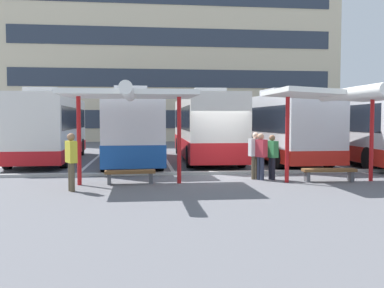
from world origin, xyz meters
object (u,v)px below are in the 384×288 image
Objects in this scene: bench_0 at (130,174)px; waiting_passenger_0 at (255,152)px; coach_bus_4 at (352,127)px; coach_bus_1 at (130,129)px; waiting_shelter_1 at (334,97)px; coach_bus_0 at (50,128)px; waiting_shelter_0 at (129,96)px; coach_bus_2 at (205,128)px; bench_1 at (329,172)px; waiting_passenger_2 at (71,157)px; waiting_passenger_1 at (272,154)px; waiting_passenger_3 at (261,153)px; coach_bus_3 at (270,127)px.

waiting_passenger_0 is at bearing 7.89° from bench_0.
coach_bus_1 is at bearing 177.05° from coach_bus_4.
waiting_shelter_1 is 2.91× the size of waiting_passenger_0.
coach_bus_0 is 2.08× the size of waiting_shelter_1.
coach_bus_1 is 8.06m from waiting_shelter_0.
bench_1 is (3.07, -8.86, -1.35)m from coach_bus_2.
coach_bus_4 is at bearing 31.71° from bench_0.
waiting_passenger_2 is (-1.70, -1.35, 0.69)m from bench_0.
coach_bus_2 is at bearing 98.64° from waiting_passenger_1.
waiting_passenger_1 is 0.97× the size of waiting_passenger_3.
coach_bus_3 reaches higher than bench_1.
coach_bus_4 is 7.79× the size of waiting_passenger_1.
waiting_passenger_3 is (-6.75, -6.62, -0.77)m from coach_bus_4.
waiting_shelter_1 is at bearing -120.66° from coach_bus_4.
waiting_shelter_0 is 2.61m from bench_0.
waiting_passenger_0 is at bearing -56.21° from coach_bus_1.
waiting_passenger_2 is (-9.01, -9.59, -0.70)m from coach_bus_3.
coach_bus_0 is at bearing 168.12° from coach_bus_1.
coach_bus_2 is 3.55m from coach_bus_3.
coach_bus_0 reaches higher than bench_0.
coach_bus_0 is at bearing -179.17° from coach_bus_2.
waiting_shelter_0 is 4.97m from waiting_passenger_0.
bench_1 is 2.43m from waiting_passenger_3.
bench_0 is (4.30, -8.46, -1.39)m from coach_bus_0.
waiting_passenger_2 reaches higher than waiting_passenger_1.
waiting_passenger_2 is 6.53m from waiting_passenger_3.
coach_bus_1 is at bearing -175.13° from coach_bus_3.
coach_bus_0 reaches higher than waiting_passenger_0.
waiting_passenger_1 is at bearing 4.17° from waiting_passenger_3.
coach_bus_3 is 11.10m from bench_0.
waiting_passenger_2 is (2.60, -9.81, -0.70)m from coach_bus_0.
coach_bus_0 is at bearing 137.77° from waiting_passenger_3.
waiting_shelter_1 reaches higher than bench_0.
coach_bus_3 is 8.19m from waiting_passenger_1.
waiting_shelter_1 is at bearing -23.27° from waiting_passenger_3.
coach_bus_2 is at bearing 109.10° from bench_1.
waiting_passenger_3 is at bearing -42.23° from coach_bus_0.
waiting_passenger_0 is at bearing 160.19° from waiting_passenger_1.
bench_1 is at bearing 7.14° from waiting_passenger_2.
coach_bus_4 is 7.15× the size of waiting_passenger_2.
waiting_passenger_0 is at bearing -137.11° from coach_bus_4.
waiting_passenger_0 reaches higher than bench_1.
waiting_passenger_3 is (-2.25, 0.67, 0.62)m from bench_1.
bench_1 is (6.84, -0.28, 0.00)m from bench_0.
coach_bus_4 reaches higher than waiting_shelter_1.
coach_bus_2 reaches higher than coach_bus_1.
waiting_passenger_2 is at bearing -164.54° from waiting_passenger_3.
waiting_shelter_0 is (-3.78, -8.94, 1.23)m from coach_bus_2.
coach_bus_3 is 8.34m from waiting_passenger_3.
waiting_shelter_1 is at bearing -93.01° from coach_bus_3.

